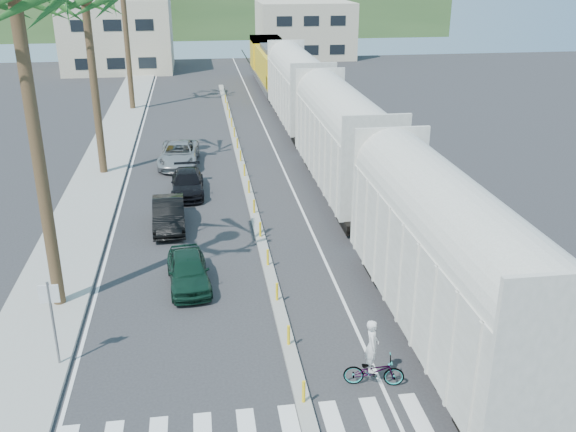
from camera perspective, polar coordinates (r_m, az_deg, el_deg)
The scene contains 14 objects.
ground at distance 20.05m, azimuth 0.90°, elevation -14.77°, with size 140.00×140.00×0.00m, color #28282B.
sidewalk at distance 42.99m, azimuth -15.84°, elevation 4.92°, with size 3.00×90.00×0.15m, color gray.
rails at distance 46.12m, azimuth 1.56°, elevation 6.80°, with size 1.56×100.00×0.06m.
median at distance 37.86m, azimuth -3.87°, elevation 3.48°, with size 0.45×60.00×0.85m.
crosswalk at distance 18.50m, azimuth 1.93°, elevation -18.40°, with size 14.00×2.20×0.01m, color silver.
lane_markings at distance 42.61m, azimuth -7.32°, elevation 5.33°, with size 9.42×90.00×0.01m.
freight_train at distance 39.95m, azimuth 3.00°, elevation 8.68°, with size 3.00×60.94×5.85m.
street_sign at distance 21.02m, azimuth -20.26°, elevation -8.03°, with size 0.60×0.08×3.00m.
buildings at distance 87.96m, azimuth -11.14°, elevation 16.45°, with size 38.00×27.00×10.00m.
car_lead at distance 25.47m, azimuth -8.86°, elevation -4.79°, with size 1.89×4.00×1.32m, color #0F2F21.
car_second at distance 31.07m, azimuth -10.56°, elevation 0.18°, with size 1.62×4.27×1.39m, color black.
car_third at distance 35.49m, azimuth -8.93°, elevation 2.91°, with size 1.75×4.29×1.24m, color black.
car_rear at distance 40.74m, azimuth -9.69°, elevation 5.46°, with size 2.66×5.21×1.41m, color #999C9E.
cyclist at distance 19.83m, azimuth 7.60°, elevation -12.98°, with size 1.35×2.08×2.22m.
Camera 1 is at (-2.61, -15.90, 11.94)m, focal length 40.00 mm.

